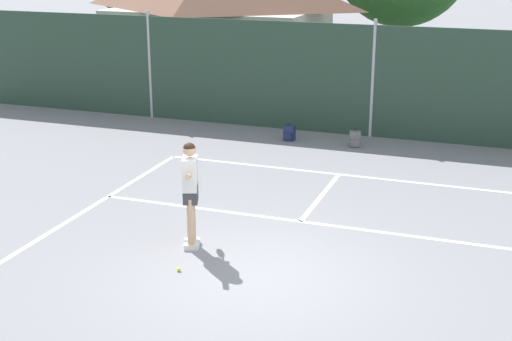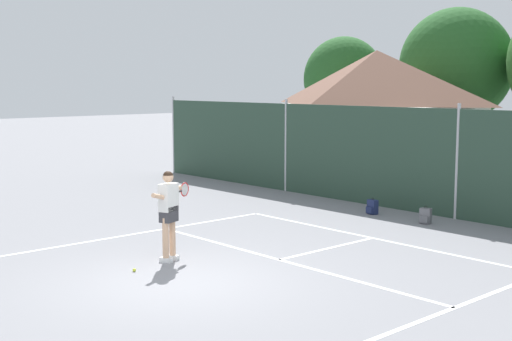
% 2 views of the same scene
% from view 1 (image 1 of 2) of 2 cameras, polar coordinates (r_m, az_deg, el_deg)
% --- Properties ---
extents(ground_plane, '(120.00, 120.00, 0.00)m').
position_cam_1_polar(ground_plane, '(11.54, -0.04, -8.31)').
color(ground_plane, gray).
extents(court_markings, '(8.30, 11.10, 0.01)m').
position_cam_1_polar(court_markings, '(12.09, 1.01, -7.02)').
color(court_markings, white).
rests_on(court_markings, ground).
extents(chainlink_fence, '(26.09, 0.09, 3.08)m').
position_cam_1_polar(chainlink_fence, '(19.42, 9.09, 6.85)').
color(chainlink_fence, '#284233').
rests_on(chainlink_fence, ground).
extents(clubhouse_building, '(7.10, 5.05, 4.79)m').
position_cam_1_polar(clubhouse_building, '(24.88, -2.85, 11.78)').
color(clubhouse_building, beige).
rests_on(clubhouse_building, ground).
extents(tennis_player, '(0.66, 1.33, 1.85)m').
position_cam_1_polar(tennis_player, '(12.27, -5.15, -1.15)').
color(tennis_player, silver).
rests_on(tennis_player, ground).
extents(tennis_ball, '(0.07, 0.07, 0.07)m').
position_cam_1_polar(tennis_ball, '(11.77, -6.05, -7.69)').
color(tennis_ball, '#CCE033').
rests_on(tennis_ball, ground).
extents(backpack_navy, '(0.30, 0.27, 0.46)m').
position_cam_1_polar(backpack_navy, '(19.07, 2.61, 2.92)').
color(backpack_navy, navy).
rests_on(backpack_navy, ground).
extents(backpack_grey, '(0.31, 0.29, 0.46)m').
position_cam_1_polar(backpack_grey, '(18.64, 7.72, 2.43)').
color(backpack_grey, slate).
rests_on(backpack_grey, ground).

